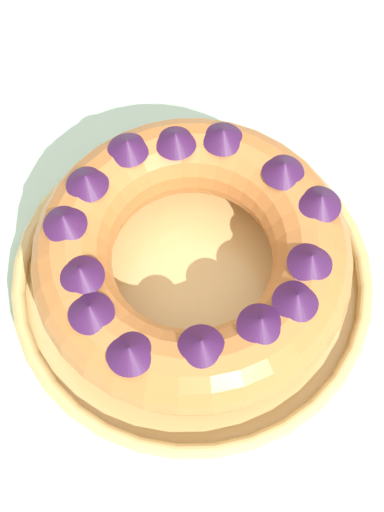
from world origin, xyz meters
TOP-DOWN VIEW (x-y plane):
  - ground_plane at (0.00, 0.00)m, footprint 8.00×8.00m
  - dining_table at (0.00, 0.00)m, footprint 1.53×1.01m
  - serving_dish at (-0.03, 0.03)m, footprint 0.30×0.30m
  - bundt_cake at (-0.03, 0.03)m, footprint 0.25×0.25m

SIDE VIEW (x-z plane):
  - ground_plane at x=0.00m, z-range 0.00..0.00m
  - dining_table at x=0.00m, z-range 0.30..1.07m
  - serving_dish at x=-0.03m, z-range 0.77..0.80m
  - bundt_cake at x=-0.03m, z-range 0.80..0.87m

